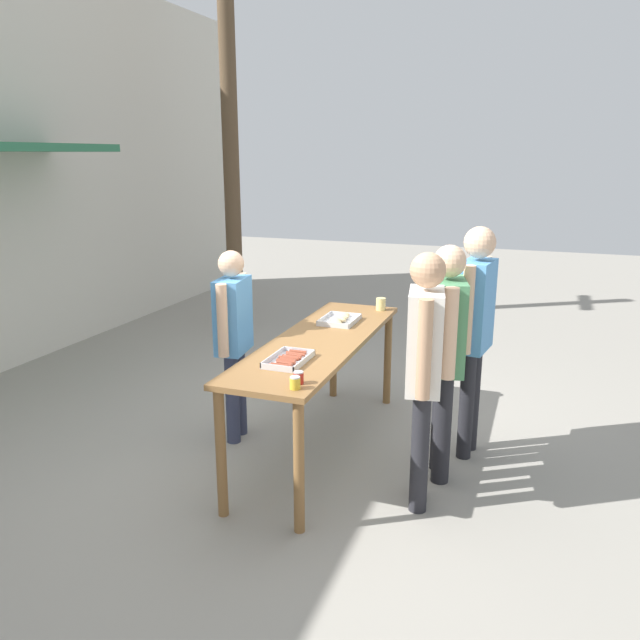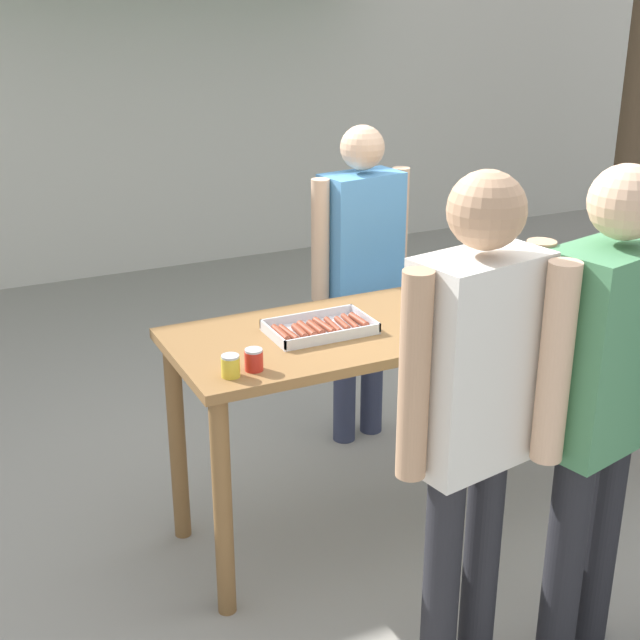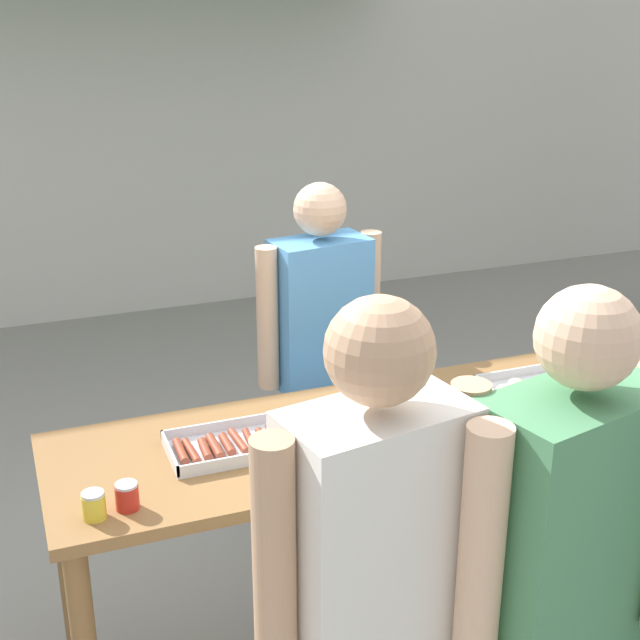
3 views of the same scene
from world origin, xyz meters
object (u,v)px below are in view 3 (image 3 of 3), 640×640
food_tray_sausages (232,445)px  food_tray_buns (538,388)px  person_customer_holding_hotdog (373,593)px  person_customer_waiting_in_line (561,573)px  person_server_behind_table (320,339)px  condiment_jar_ketchup (127,496)px  condiment_jar_mustard (94,505)px

food_tray_sausages → food_tray_buns: size_ratio=1.07×
person_customer_holding_hotdog → person_customer_waiting_in_line: person_customer_holding_hotdog is taller
person_server_behind_table → condiment_jar_ketchup: bearing=-142.0°
condiment_jar_ketchup → person_customer_waiting_in_line: bearing=-41.4°
condiment_jar_mustard → person_customer_waiting_in_line: bearing=-38.1°
person_customer_holding_hotdog → condiment_jar_mustard: bearing=-62.7°
food_tray_buns → person_customer_waiting_in_line: (-0.61, -1.00, 0.07)m
food_tray_buns → person_customer_holding_hotdog: size_ratio=0.22×
food_tray_buns → condiment_jar_mustard: bearing=-171.5°
condiment_jar_mustard → person_server_behind_table: bearing=43.1°
condiment_jar_mustard → condiment_jar_ketchup: bearing=8.9°
food_tray_sausages → person_server_behind_table: 0.92m
condiment_jar_mustard → person_customer_waiting_in_line: person_customer_waiting_in_line is taller
person_customer_holding_hotdog → condiment_jar_ketchup: bearing=-68.5°
person_server_behind_table → person_customer_waiting_in_line: 1.72m
person_customer_holding_hotdog → food_tray_buns: bearing=-148.7°
condiment_jar_ketchup → person_customer_holding_hotdog: 0.83m
condiment_jar_ketchup → person_customer_holding_hotdog: person_customer_holding_hotdog is taller
food_tray_sausages → person_customer_waiting_in_line: person_customer_waiting_in_line is taller
food_tray_buns → condiment_jar_ketchup: 1.51m
person_server_behind_table → person_customer_waiting_in_line: (-0.05, -1.72, 0.07)m
person_server_behind_table → condiment_jar_mustard: bearing=-144.3°
condiment_jar_ketchup → person_customer_waiting_in_line: (0.88, -0.78, 0.05)m
condiment_jar_ketchup → person_customer_holding_hotdog: size_ratio=0.05×
food_tray_sausages → condiment_jar_ketchup: bearing=-148.5°
food_tray_buns → person_customer_holding_hotdog: bearing=-138.7°
condiment_jar_mustard → condiment_jar_ketchup: (0.09, 0.01, 0.00)m
food_tray_buns → condiment_jar_mustard: condiment_jar_mustard is taller
person_customer_holding_hotdog → person_customer_waiting_in_line: size_ratio=1.01×
food_tray_buns → person_server_behind_table: size_ratio=0.24×
condiment_jar_mustard → person_customer_waiting_in_line: (0.97, -0.76, 0.05)m
condiment_jar_mustard → person_customer_holding_hotdog: size_ratio=0.05×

